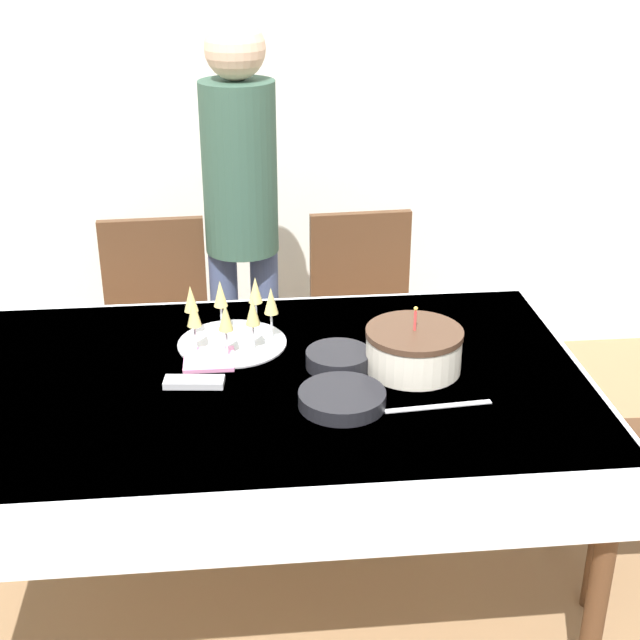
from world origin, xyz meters
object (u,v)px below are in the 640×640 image
Objects in this scene: birthday_cake at (414,349)px; champagne_tray at (231,319)px; plate_stack_dessert at (338,359)px; dining_chair_far_right at (364,325)px; dining_chair_far_left at (158,333)px; plate_stack_main at (342,399)px; person_standing at (241,200)px.

birthday_cake is 0.84× the size of champagne_tray.
dining_chair_far_right is at bearing 76.40° from plate_stack_dessert.
birthday_cake reaches higher than dining_chair_far_right.
champagne_tray is at bearing -66.05° from dining_chair_far_left.
plate_stack_dessert is at bearing -54.38° from dining_chair_far_left.
dining_chair_far_left is at bearing 118.80° from plate_stack_main.
person_standing reaches higher than birthday_cake.
birthday_cake is at bearing 39.29° from plate_stack_main.
dining_chair_far_right is (0.81, -0.00, 0.00)m from dining_chair_far_left.
champagne_tray is (0.29, -0.66, 0.35)m from dining_chair_far_left.
birthday_cake is 1.19× the size of plate_stack_main.
dining_chair_far_right is at bearing 78.34° from plate_stack_main.
birthday_cake is 0.30m from plate_stack_main.
dining_chair_far_right reaches higher than plate_stack_dessert.
champagne_tray is at bearing -127.99° from dining_chair_far_right.
dining_chair_far_left is 0.81m from dining_chair_far_right.
dining_chair_far_right is at bearing 52.01° from champagne_tray.
birthday_cake is 0.22m from plate_stack_dessert.
champagne_tray is at bearing -93.69° from person_standing.
person_standing is (0.05, 0.76, 0.15)m from champagne_tray.
dining_chair_far_right is 2.78× the size of champagne_tray.
plate_stack_dessert is at bearing -30.54° from champagne_tray.
plate_stack_main is (-0.23, -0.19, -0.04)m from birthday_cake.
dining_chair_far_left is 4.87× the size of plate_stack_dessert.
plate_stack_main is at bearing -61.20° from dining_chair_far_left.
dining_chair_far_right is 0.94m from birthday_cake.
dining_chair_far_right is 3.93× the size of plate_stack_main.
birthday_cake is (0.01, -0.88, 0.33)m from dining_chair_far_right.
plate_stack_main is (-0.22, -1.07, 0.29)m from dining_chair_far_right.
birthday_cake is at bearing -89.22° from dining_chair_far_right.
birthday_cake reaches higher than plate_stack_dessert.
dining_chair_far_right is 1.13m from plate_stack_main.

